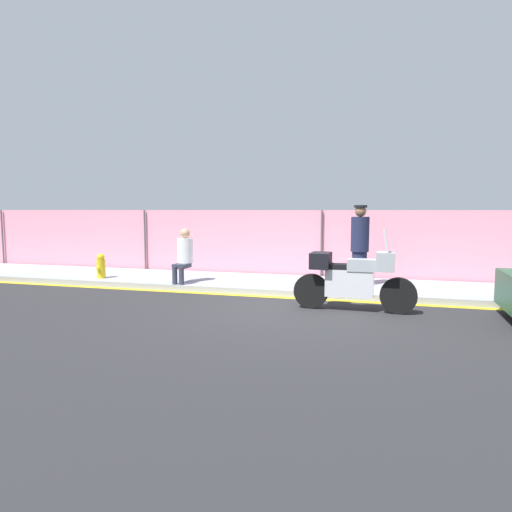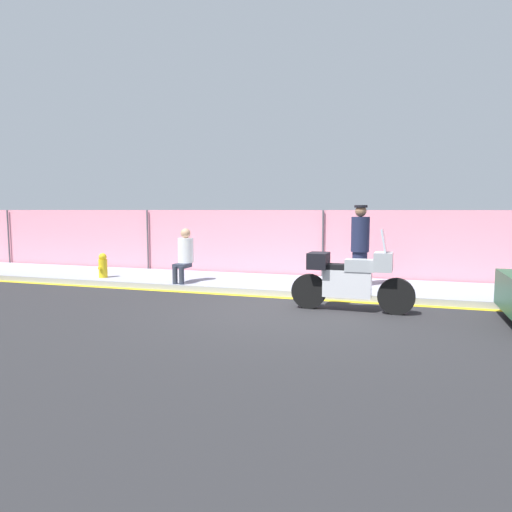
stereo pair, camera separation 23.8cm
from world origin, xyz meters
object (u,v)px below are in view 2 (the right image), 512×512
at_px(officer_standing, 360,245).
at_px(person_seated_on_curb, 185,253).
at_px(motorcycle, 350,278).
at_px(fire_hydrant, 103,266).

xyz_separation_m(officer_standing, person_seated_on_curb, (-4.05, -0.66, -0.23)).
bearing_deg(motorcycle, officer_standing, 91.54).
bearing_deg(person_seated_on_curb, fire_hydrant, 179.53).
xyz_separation_m(officer_standing, fire_hydrant, (-6.38, -0.64, -0.63)).
height_order(officer_standing, person_seated_on_curb, officer_standing).
relative_size(motorcycle, fire_hydrant, 3.58).
relative_size(officer_standing, person_seated_on_curb, 1.43).
xyz_separation_m(person_seated_on_curb, fire_hydrant, (-2.32, 0.02, -0.40)).
bearing_deg(officer_standing, fire_hydrant, -174.29).
bearing_deg(fire_hydrant, officer_standing, 5.71).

